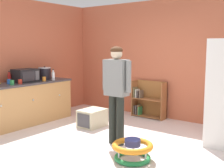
{
  "coord_description": "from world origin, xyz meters",
  "views": [
    {
      "loc": [
        2.86,
        -3.56,
        1.67
      ],
      "look_at": [
        -0.11,
        0.36,
        1.0
      ],
      "focal_mm": 45.37,
      "sensor_mm": 36.0,
      "label": 1
    }
  ],
  "objects_px": {
    "baby_walker": "(133,150)",
    "crock_pot": "(45,73)",
    "standing_person": "(116,86)",
    "ketchup_bottle": "(9,78)",
    "orange_cup": "(44,79)",
    "kitchen_counter": "(24,103)",
    "pet_carrier": "(92,118)",
    "clear_bottle": "(53,76)",
    "blue_cup": "(9,82)",
    "bookshelf": "(148,101)",
    "green_cup": "(12,83)",
    "red_cup": "(20,82)",
    "microwave": "(25,75)"
  },
  "relations": [
    {
      "from": "baby_walker",
      "to": "crock_pot",
      "type": "relative_size",
      "value": 1.97
    },
    {
      "from": "standing_person",
      "to": "crock_pot",
      "type": "bearing_deg",
      "value": 169.35
    },
    {
      "from": "ketchup_bottle",
      "to": "orange_cup",
      "type": "xyz_separation_m",
      "value": [
        0.36,
        0.61,
        -0.05
      ]
    },
    {
      "from": "kitchen_counter",
      "to": "pet_carrier",
      "type": "xyz_separation_m",
      "value": [
        1.28,
        0.73,
        -0.27
      ]
    },
    {
      "from": "kitchen_counter",
      "to": "crock_pot",
      "type": "relative_size",
      "value": 7.22
    },
    {
      "from": "clear_bottle",
      "to": "ketchup_bottle",
      "type": "bearing_deg",
      "value": -114.42
    },
    {
      "from": "orange_cup",
      "to": "blue_cup",
      "type": "bearing_deg",
      "value": -106.76
    },
    {
      "from": "bookshelf",
      "to": "orange_cup",
      "type": "relative_size",
      "value": 8.95
    },
    {
      "from": "bookshelf",
      "to": "crock_pot",
      "type": "relative_size",
      "value": 2.78
    },
    {
      "from": "kitchen_counter",
      "to": "standing_person",
      "type": "xyz_separation_m",
      "value": [
        2.3,
        0.19,
        0.54
      ]
    },
    {
      "from": "standing_person",
      "to": "ketchup_bottle",
      "type": "height_order",
      "value": "standing_person"
    },
    {
      "from": "green_cup",
      "to": "blue_cup",
      "type": "xyz_separation_m",
      "value": [
        -0.18,
        0.05,
        0.0
      ]
    },
    {
      "from": "green_cup",
      "to": "standing_person",
      "type": "bearing_deg",
      "value": 14.62
    },
    {
      "from": "standing_person",
      "to": "green_cup",
      "type": "xyz_separation_m",
      "value": [
        -2.14,
        -0.56,
        -0.04
      ]
    },
    {
      "from": "kitchen_counter",
      "to": "bookshelf",
      "type": "bearing_deg",
      "value": 49.96
    },
    {
      "from": "ketchup_bottle",
      "to": "crock_pot",
      "type": "bearing_deg",
      "value": 82.7
    },
    {
      "from": "ketchup_bottle",
      "to": "green_cup",
      "type": "xyz_separation_m",
      "value": [
        0.33,
        -0.16,
        -0.05
      ]
    },
    {
      "from": "ketchup_bottle",
      "to": "green_cup",
      "type": "relative_size",
      "value": 2.59
    },
    {
      "from": "standing_person",
      "to": "red_cup",
      "type": "height_order",
      "value": "standing_person"
    },
    {
      "from": "bookshelf",
      "to": "microwave",
      "type": "xyz_separation_m",
      "value": [
        -1.81,
        -2.06,
        0.67
      ]
    },
    {
      "from": "standing_person",
      "to": "pet_carrier",
      "type": "relative_size",
      "value": 3.0
    },
    {
      "from": "ketchup_bottle",
      "to": "green_cup",
      "type": "bearing_deg",
      "value": -25.82
    },
    {
      "from": "green_cup",
      "to": "kitchen_counter",
      "type": "bearing_deg",
      "value": 113.25
    },
    {
      "from": "baby_walker",
      "to": "orange_cup",
      "type": "height_order",
      "value": "orange_cup"
    },
    {
      "from": "bookshelf",
      "to": "blue_cup",
      "type": "height_order",
      "value": "blue_cup"
    },
    {
      "from": "green_cup",
      "to": "orange_cup",
      "type": "height_order",
      "value": "same"
    },
    {
      "from": "crock_pot",
      "to": "red_cup",
      "type": "height_order",
      "value": "crock_pot"
    },
    {
      "from": "crock_pot",
      "to": "kitchen_counter",
      "type": "bearing_deg",
      "value": -84.43
    },
    {
      "from": "standing_person",
      "to": "blue_cup",
      "type": "bearing_deg",
      "value": -167.72
    },
    {
      "from": "pet_carrier",
      "to": "green_cup",
      "type": "height_order",
      "value": "green_cup"
    },
    {
      "from": "kitchen_counter",
      "to": "pet_carrier",
      "type": "relative_size",
      "value": 4.0
    },
    {
      "from": "baby_walker",
      "to": "red_cup",
      "type": "distance_m",
      "value": 2.84
    },
    {
      "from": "baby_walker",
      "to": "red_cup",
      "type": "xyz_separation_m",
      "value": [
        -2.73,
        0.04,
        0.79
      ]
    },
    {
      "from": "microwave",
      "to": "crock_pot",
      "type": "bearing_deg",
      "value": 94.87
    },
    {
      "from": "bookshelf",
      "to": "kitchen_counter",
      "type": "bearing_deg",
      "value": -130.04
    },
    {
      "from": "kitchen_counter",
      "to": "green_cup",
      "type": "xyz_separation_m",
      "value": [
        0.16,
        -0.37,
        0.5
      ]
    },
    {
      "from": "red_cup",
      "to": "pet_carrier",
      "type": "bearing_deg",
      "value": 40.02
    },
    {
      "from": "microwave",
      "to": "orange_cup",
      "type": "xyz_separation_m",
      "value": [
        0.2,
        0.33,
        -0.09
      ]
    },
    {
      "from": "microwave",
      "to": "blue_cup",
      "type": "height_order",
      "value": "microwave"
    },
    {
      "from": "bookshelf",
      "to": "standing_person",
      "type": "bearing_deg",
      "value": -75.42
    },
    {
      "from": "kitchen_counter",
      "to": "red_cup",
      "type": "distance_m",
      "value": 0.56
    },
    {
      "from": "baby_walker",
      "to": "orange_cup",
      "type": "xyz_separation_m",
      "value": [
        -2.71,
        0.64,
        0.79
      ]
    },
    {
      "from": "clear_bottle",
      "to": "blue_cup",
      "type": "relative_size",
      "value": 2.59
    },
    {
      "from": "baby_walker",
      "to": "crock_pot",
      "type": "bearing_deg",
      "value": 163.66
    },
    {
      "from": "red_cup",
      "to": "blue_cup",
      "type": "bearing_deg",
      "value": -148.03
    },
    {
      "from": "pet_carrier",
      "to": "blue_cup",
      "type": "distance_m",
      "value": 1.84
    },
    {
      "from": "kitchen_counter",
      "to": "orange_cup",
      "type": "bearing_deg",
      "value": 64.51
    },
    {
      "from": "crock_pot",
      "to": "orange_cup",
      "type": "relative_size",
      "value": 3.22
    },
    {
      "from": "baby_walker",
      "to": "blue_cup",
      "type": "relative_size",
      "value": 6.36
    },
    {
      "from": "kitchen_counter",
      "to": "red_cup",
      "type": "bearing_deg",
      "value": -48.54
    }
  ]
}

